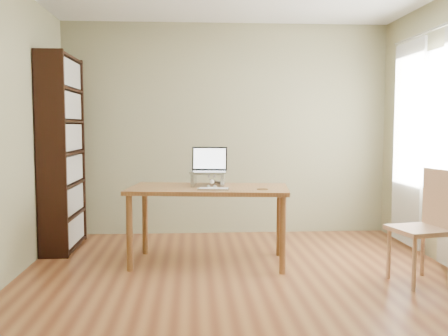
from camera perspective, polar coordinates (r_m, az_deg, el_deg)
room at (r=3.99m, az=2.97°, el=4.25°), size 4.04×4.54×2.64m
bookshelf at (r=5.68m, az=-17.97°, el=1.64°), size 0.30×0.90×2.10m
curtains at (r=5.30m, az=22.69°, el=2.60°), size 0.03×1.90×2.25m
desk at (r=4.86m, az=-1.77°, el=-3.22°), size 1.61×0.95×0.75m
laptop_stand at (r=4.92m, az=-1.81°, el=-1.12°), size 0.32×0.25×0.13m
laptop at (r=4.97m, az=-1.83°, el=0.24°), size 0.38×0.34×0.25m
keyboard at (r=4.63m, az=-1.20°, el=-2.40°), size 0.30×0.17×0.02m
coaster at (r=4.67m, az=4.43°, el=-2.43°), size 0.11×0.11×0.01m
cat at (r=4.95m, az=-1.56°, el=-1.35°), size 0.23×0.47×0.14m
chair at (r=4.60m, az=22.33°, el=-5.75°), size 0.51×0.51×0.97m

